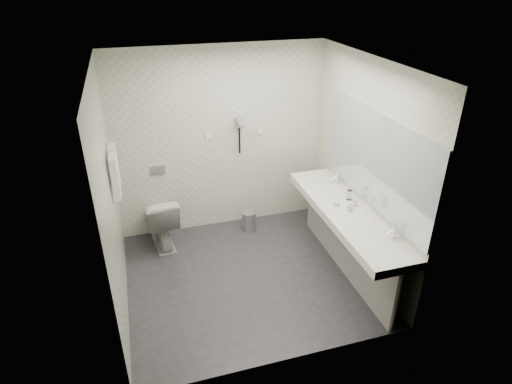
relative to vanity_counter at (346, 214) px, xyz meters
name	(u,v)px	position (x,y,z in m)	size (l,w,h in m)	color
floor	(248,276)	(-1.12, 0.20, -0.80)	(2.80, 2.80, 0.00)	#28282C
ceiling	(245,64)	(-1.12, 0.20, 1.70)	(2.80, 2.80, 0.00)	silver
wall_back	(220,142)	(-1.12, 1.50, 0.45)	(2.80, 2.80, 0.00)	beige
wall_front	(289,252)	(-1.12, -1.10, 0.45)	(2.80, 2.80, 0.00)	beige
wall_left	(110,202)	(-2.52, 0.20, 0.45)	(2.60, 2.60, 0.00)	beige
wall_right	(364,168)	(0.27, 0.20, 0.45)	(2.60, 2.60, 0.00)	beige
vanity_counter	(346,214)	(0.00, 0.00, 0.00)	(0.55, 2.20, 0.10)	silver
vanity_panel	(345,244)	(0.02, 0.00, -0.42)	(0.03, 2.15, 0.75)	gray
vanity_post_near	(396,301)	(0.05, -1.04, -0.42)	(0.06, 0.06, 0.75)	silver
vanity_post_far	(312,203)	(0.05, 1.04, -0.42)	(0.06, 0.06, 0.75)	silver
mirror	(374,159)	(0.26, 0.00, 0.65)	(0.02, 2.20, 1.05)	#B2BCC6
basin_near	(376,242)	(0.00, -0.65, 0.04)	(0.40, 0.31, 0.05)	silver
basin_far	(323,186)	(0.00, 0.65, 0.04)	(0.40, 0.31, 0.05)	silver
faucet_near	(394,231)	(0.19, -0.65, 0.12)	(0.04, 0.04, 0.15)	silver
faucet_far	(337,178)	(0.19, 0.65, 0.12)	(0.04, 0.04, 0.15)	silver
soap_bottle_a	(350,206)	(0.02, -0.03, 0.11)	(0.05, 0.05, 0.12)	white
soap_bottle_b	(337,202)	(-0.07, 0.13, 0.09)	(0.07, 0.07, 0.09)	white
soap_bottle_c	(355,202)	(0.13, 0.05, 0.10)	(0.04, 0.04, 0.11)	white
glass_left	(349,195)	(0.14, 0.22, 0.11)	(0.07, 0.07, 0.12)	silver
toilet	(160,220)	(-2.03, 1.19, -0.44)	(0.41, 0.72, 0.73)	silver
flush_plate	(158,170)	(-1.98, 1.49, 0.15)	(0.18, 0.02, 0.12)	#B2B5BA
pedal_bin	(249,221)	(-0.83, 1.20, -0.66)	(0.20, 0.20, 0.27)	#B2B5BA
bin_lid	(249,213)	(-0.83, 1.20, -0.52)	(0.20, 0.20, 0.01)	#B2B5BA
towel_rail	(111,153)	(-2.47, 0.75, 0.75)	(0.02, 0.02, 0.62)	silver
towel_near	(115,176)	(-2.46, 0.61, 0.53)	(0.07, 0.24, 0.48)	white
towel_far	(115,166)	(-2.46, 0.89, 0.53)	(0.07, 0.24, 0.48)	white
dryer_cradle	(239,122)	(-0.88, 1.47, 0.70)	(0.10, 0.04, 0.14)	gray
dryer_barrel	(240,122)	(-0.88, 1.40, 0.73)	(0.08, 0.08, 0.14)	gray
dryer_cord	(240,141)	(-0.88, 1.46, 0.45)	(0.02, 0.02, 0.35)	black
switch_plate_a	(209,136)	(-1.27, 1.49, 0.55)	(0.09, 0.02, 0.09)	silver
switch_plate_b	(260,131)	(-0.57, 1.49, 0.55)	(0.09, 0.02, 0.09)	silver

